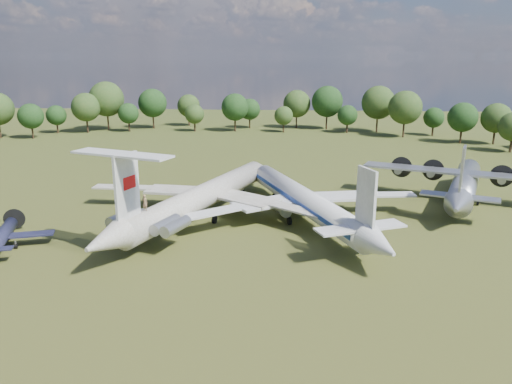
# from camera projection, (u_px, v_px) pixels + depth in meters

# --- Properties ---
(ground) EXTENTS (300.00, 300.00, 0.00)m
(ground) POSITION_uv_depth(u_px,v_px,m) (168.00, 224.00, 67.27)
(ground) COLOR #294316
(ground) RESTS_ON ground
(il62_airliner) EXTENTS (50.96, 57.58, 4.70)m
(il62_airliner) POSITION_uv_depth(u_px,v_px,m) (203.00, 201.00, 69.57)
(il62_airliner) COLOR #B3B3AF
(il62_airliner) RESTS_ON ground
(tu104_jet) EXTENTS (48.50, 54.40, 4.48)m
(tu104_jet) POSITION_uv_depth(u_px,v_px,m) (305.00, 205.00, 68.14)
(tu104_jet) COLOR silver
(tu104_jet) RESTS_ON ground
(an12_transport) EXTENTS (41.78, 43.86, 4.59)m
(an12_transport) POSITION_uv_depth(u_px,v_px,m) (464.00, 188.00, 76.79)
(an12_transport) COLOR #A3A5AB
(an12_transport) RESTS_ON ground
(small_prop_west) EXTENTS (15.62, 18.26, 2.27)m
(small_prop_west) POSITION_uv_depth(u_px,v_px,m) (2.00, 240.00, 58.31)
(small_prop_west) COLOR #161C31
(small_prop_west) RESTS_ON ground
(person_on_il62) EXTENTS (0.80, 0.64, 1.90)m
(person_on_il62) POSITION_uv_depth(u_px,v_px,m) (145.00, 203.00, 57.13)
(person_on_il62) COLOR olive
(person_on_il62) RESTS_ON il62_airliner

